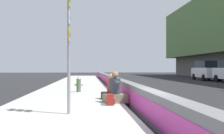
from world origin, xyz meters
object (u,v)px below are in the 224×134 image
object	(u,v)px
seated_person_middle	(111,91)
parked_car_midline	(206,70)
route_sign_post	(69,42)
seated_person_foreground	(115,93)
backpack	(110,100)
fire_hydrant	(79,84)

from	to	relation	value
seated_person_middle	parked_car_midline	xyz separation A→B (m)	(19.54, -12.85, 0.70)
route_sign_post	seated_person_middle	xyz separation A→B (m)	(3.79, -1.56, -1.75)
parked_car_midline	route_sign_post	bearing A→B (deg)	148.29
seated_person_foreground	backpack	world-z (taller)	seated_person_foreground
fire_hydrant	seated_person_foreground	bearing A→B (deg)	-162.07
seated_person_foreground	backpack	distance (m)	0.84
seated_person_middle	parked_car_midline	distance (m)	23.40
route_sign_post	seated_person_middle	size ratio (longest dim) A/B	3.28
route_sign_post	backpack	xyz separation A→B (m)	(1.78, -1.36, -1.90)
route_sign_post	parked_car_midline	distance (m)	27.44
seated_person_foreground	seated_person_middle	distance (m)	1.23
fire_hydrant	seated_person_middle	distance (m)	3.93
route_sign_post	seated_person_middle	distance (m)	4.45
route_sign_post	seated_person_foreground	world-z (taller)	route_sign_post
fire_hydrant	parked_car_midline	distance (m)	21.46
seated_person_middle	backpack	distance (m)	2.02
fire_hydrant	backpack	xyz separation A→B (m)	(-5.62, -1.32, -0.25)
seated_person_foreground	parked_car_midline	xyz separation A→B (m)	(20.77, -12.81, 0.66)
backpack	parked_car_midline	bearing A→B (deg)	-31.21
seated_person_middle	parked_car_midline	world-z (taller)	parked_car_midline
fire_hydrant	seated_person_foreground	size ratio (longest dim) A/B	0.73
backpack	parked_car_midline	world-z (taller)	parked_car_midline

